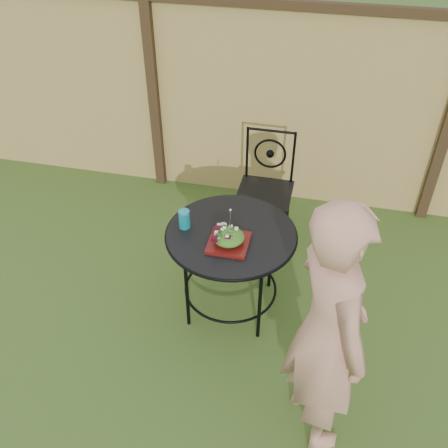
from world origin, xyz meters
name	(u,v)px	position (x,y,z in m)	size (l,w,h in m)	color
ground	(244,378)	(0.00, 0.00, 0.00)	(60.00, 60.00, 0.00)	#214215
fence	(294,108)	(0.00, 2.19, 0.95)	(8.00, 0.12, 1.90)	tan
patio_table	(231,248)	(-0.24, 0.64, 0.59)	(0.92, 0.92, 0.72)	black
patio_chair	(266,185)	(-0.13, 1.59, 0.50)	(0.46, 0.46, 0.95)	black
diner	(327,332)	(0.46, -0.20, 0.85)	(0.62, 0.41, 1.70)	tan
salad_plate	(229,243)	(-0.23, 0.51, 0.74)	(0.27, 0.27, 0.02)	#440C09
salad	(229,237)	(-0.23, 0.51, 0.79)	(0.21, 0.21, 0.08)	#235614
fork	(230,222)	(-0.22, 0.51, 0.92)	(0.01, 0.01, 0.18)	silver
drinking_glass	(184,219)	(-0.57, 0.63, 0.79)	(0.08, 0.08, 0.14)	#0D8A9B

